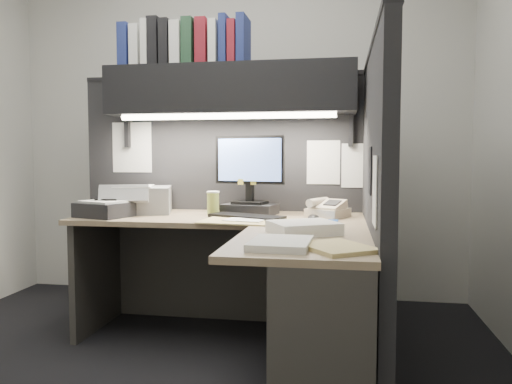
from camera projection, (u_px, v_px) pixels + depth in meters
floor at (175, 373)px, 2.51m from camera, size 3.50×3.50×0.00m
wall_back at (236, 123)px, 3.89m from camera, size 3.50×0.04×2.70m
partition_back at (223, 199)px, 3.36m from camera, size 1.90×0.06×1.60m
partition_right at (375, 215)px, 2.46m from camera, size 0.06×1.50×1.60m
desk at (258, 290)px, 2.40m from camera, size 1.70×1.53×0.73m
overhead_shelf at (231, 90)px, 3.12m from camera, size 1.55×0.34×0.30m
task_light_tube at (226, 116)px, 2.99m from camera, size 1.32×0.04×0.04m
monitor at (250, 183)px, 3.08m from camera, size 0.45×0.26×0.48m
keyboard at (246, 217)px, 2.87m from camera, size 0.47×0.32×0.02m
mousepad at (316, 222)px, 2.72m from camera, size 0.24×0.22×0.00m
mouse at (313, 218)px, 2.72m from camera, size 0.06×0.10×0.04m
telephone at (328, 210)px, 2.95m from camera, size 0.28×0.28×0.08m
coffee_cup at (213, 204)px, 3.04m from camera, size 0.08×0.08×0.14m
printer at (137, 200)px, 3.17m from camera, size 0.50×0.46×0.17m
notebook_stack at (104, 210)px, 2.95m from camera, size 0.35×0.32×0.09m
open_folder at (245, 221)px, 2.73m from camera, size 0.50×0.35×0.01m
paper_stack_a at (304, 228)px, 2.30m from camera, size 0.37×0.35×0.06m
paper_stack_b at (281, 244)px, 1.96m from camera, size 0.24×0.30×0.03m
manila_stack at (336, 247)px, 1.91m from camera, size 0.35×0.36×0.02m
binder_row at (184, 45)px, 3.15m from camera, size 0.82×0.25×0.30m
pinned_papers at (273, 162)px, 2.91m from camera, size 1.76×1.31×0.51m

